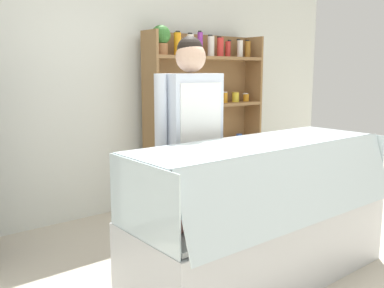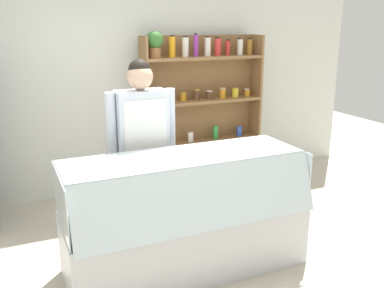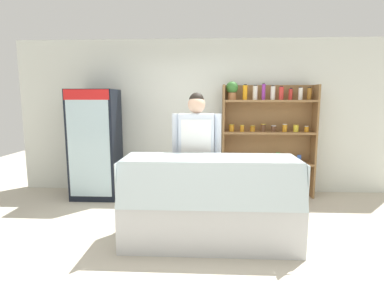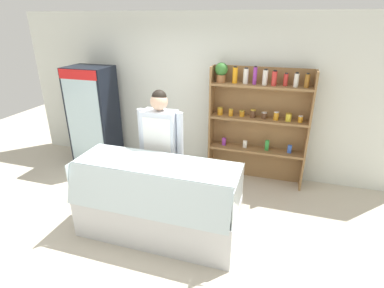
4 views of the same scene
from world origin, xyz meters
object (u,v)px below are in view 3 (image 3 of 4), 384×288
deli_display_case (209,216)px  shop_clerk (196,146)px  shelving_unit (265,132)px  drinks_fridge (95,144)px

deli_display_case → shop_clerk: (-0.17, 0.58, 0.73)m
shelving_unit → shop_clerk: shelving_unit is taller
shop_clerk → shelving_unit: bearing=47.3°
deli_display_case → drinks_fridge: bearing=140.7°
shelving_unit → shop_clerk: bearing=-132.7°
drinks_fridge → shelving_unit: (2.87, 0.26, 0.19)m
shelving_unit → deli_display_case: size_ratio=0.98×
drinks_fridge → shop_clerk: size_ratio=1.04×
shelving_unit → shop_clerk: (-1.14, -1.24, -0.05)m
drinks_fridge → deli_display_case: 2.54m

